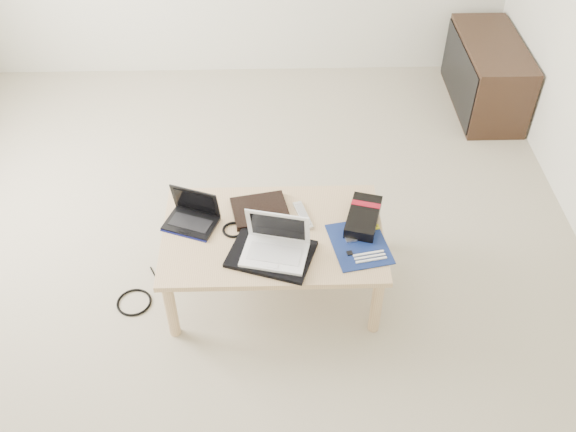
{
  "coord_description": "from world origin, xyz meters",
  "views": [
    {
      "loc": [
        0.25,
        -2.55,
        2.64
      ],
      "look_at": [
        0.31,
        -0.27,
        0.51
      ],
      "focal_mm": 40.0,
      "sensor_mm": 36.0,
      "label": 1
    }
  ],
  "objects_px": {
    "white_laptop": "(276,245)",
    "gpu_box": "(363,217)",
    "media_cabinet": "(486,74)",
    "netbook": "(192,216)",
    "coffee_table": "(273,239)"
  },
  "relations": [
    {
      "from": "coffee_table",
      "to": "white_laptop",
      "type": "relative_size",
      "value": 3.19
    },
    {
      "from": "media_cabinet",
      "to": "gpu_box",
      "type": "xyz_separation_m",
      "value": [
        -1.08,
        -1.66,
        0.18
      ]
    },
    {
      "from": "media_cabinet",
      "to": "netbook",
      "type": "bearing_deg",
      "value": -139.86
    },
    {
      "from": "white_laptop",
      "to": "gpu_box",
      "type": "xyz_separation_m",
      "value": [
        0.44,
        0.21,
        -0.03
      ]
    },
    {
      "from": "coffee_table",
      "to": "gpu_box",
      "type": "xyz_separation_m",
      "value": [
        0.46,
        0.06,
        0.08
      ]
    },
    {
      "from": "netbook",
      "to": "gpu_box",
      "type": "relative_size",
      "value": 0.92
    },
    {
      "from": "media_cabinet",
      "to": "gpu_box",
      "type": "bearing_deg",
      "value": -123.09
    },
    {
      "from": "white_laptop",
      "to": "gpu_box",
      "type": "relative_size",
      "value": 1.06
    },
    {
      "from": "coffee_table",
      "to": "media_cabinet",
      "type": "bearing_deg",
      "value": 48.25
    },
    {
      "from": "media_cabinet",
      "to": "white_laptop",
      "type": "distance_m",
      "value": 2.42
    },
    {
      "from": "netbook",
      "to": "white_laptop",
      "type": "xyz_separation_m",
      "value": [
        0.42,
        -0.24,
        0.03
      ]
    },
    {
      "from": "coffee_table",
      "to": "gpu_box",
      "type": "distance_m",
      "value": 0.47
    },
    {
      "from": "media_cabinet",
      "to": "netbook",
      "type": "xyz_separation_m",
      "value": [
        -1.94,
        -1.64,
        0.19
      ]
    },
    {
      "from": "media_cabinet",
      "to": "gpu_box",
      "type": "relative_size",
      "value": 2.77
    },
    {
      "from": "media_cabinet",
      "to": "netbook",
      "type": "distance_m",
      "value": 2.54
    }
  ]
}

